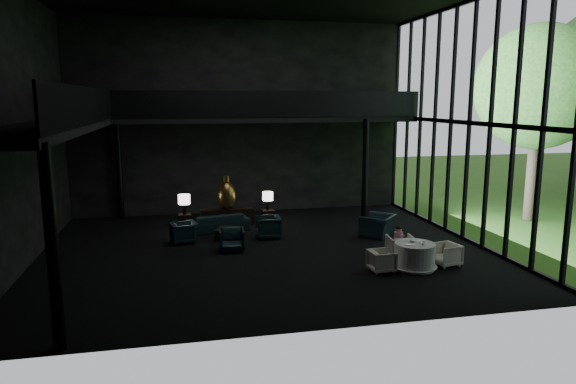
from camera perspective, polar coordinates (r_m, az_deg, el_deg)
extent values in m
cube|color=black|center=(16.59, -2.48, -6.47)|extent=(14.00, 12.00, 0.02)
cube|color=black|center=(21.85, -5.19, 8.17)|extent=(14.00, 0.04, 8.00)
cube|color=black|center=(10.05, 3.04, 5.88)|extent=(14.00, 0.04, 8.00)
cube|color=black|center=(16.31, -27.81, 6.38)|extent=(0.04, 12.00, 8.00)
cube|color=black|center=(16.06, -24.36, 6.60)|extent=(2.00, 12.00, 0.25)
cube|color=black|center=(21.00, -2.12, 8.12)|extent=(12.00, 2.00, 0.25)
cube|color=black|center=(15.87, -20.95, 8.97)|extent=(0.06, 12.00, 1.00)
cube|color=black|center=(20.01, -1.64, 9.74)|extent=(12.00, 0.06, 1.00)
cylinder|color=black|center=(10.63, -24.72, -5.78)|extent=(0.24, 0.24, 4.00)
cylinder|color=black|center=(21.69, -18.25, 2.38)|extent=(0.24, 0.24, 4.00)
cylinder|color=black|center=(21.20, 8.56, 2.61)|extent=(0.24, 0.24, 4.00)
cylinder|color=#382D23|center=(22.42, 25.49, 3.30)|extent=(0.36, 0.36, 4.90)
sphere|color=#2B5E21|center=(22.31, 26.05, 10.45)|extent=(4.80, 4.80, 4.80)
cube|color=black|center=(19.89, -6.78, -2.76)|extent=(2.02, 0.46, 0.64)
ellipsoid|color=#925E1D|center=(19.69, -6.82, -0.37)|extent=(0.68, 0.68, 1.06)
cylinder|color=#925E1D|center=(19.58, -6.86, 1.46)|extent=(0.23, 0.23, 0.21)
cube|color=black|center=(19.74, -11.38, -3.16)|extent=(0.48, 0.48, 0.53)
cylinder|color=black|center=(19.59, -11.43, -1.88)|extent=(0.13, 0.13, 0.39)
cylinder|color=white|center=(19.52, -11.47, -0.81)|extent=(0.45, 0.45, 0.36)
cube|color=black|center=(20.12, -2.23, -2.72)|extent=(0.47, 0.47, 0.52)
cylinder|color=black|center=(20.07, -2.26, -1.46)|extent=(0.13, 0.13, 0.37)
cylinder|color=white|center=(20.00, -2.27, -0.47)|extent=(0.42, 0.42, 0.33)
imported|color=#1A3046|center=(19.02, -7.79, -2.95)|extent=(2.47, 1.20, 0.93)
imported|color=#1D3940|center=(17.68, -11.62, -4.37)|extent=(0.81, 0.84, 0.74)
imported|color=#15354C|center=(17.93, -2.20, -3.69)|extent=(0.88, 0.93, 0.91)
imported|color=#132C37|center=(16.48, -6.27, -5.15)|extent=(0.85, 0.81, 0.82)
imported|color=#1E3242|center=(18.38, 9.96, -3.17)|extent=(1.46, 1.50, 1.11)
cube|color=black|center=(17.94, -6.48, -4.62)|extent=(1.07, 1.07, 0.38)
cylinder|color=white|center=(15.14, 13.87, -6.92)|extent=(1.14, 1.14, 0.75)
cone|color=white|center=(15.24, 13.82, -8.09)|extent=(1.30, 1.30, 0.10)
imported|color=beige|center=(16.01, 12.38, -5.87)|extent=(0.83, 0.79, 0.78)
imported|color=beige|center=(15.70, 17.12, -6.64)|extent=(0.70, 0.74, 0.66)
imported|color=beige|center=(14.73, 10.39, -7.58)|extent=(0.58, 0.62, 0.60)
cylinder|color=pink|center=(15.90, 12.17, -5.03)|extent=(0.27, 0.27, 0.39)
sphere|color=#D8A884|center=(15.83, 12.20, -4.02)|extent=(0.19, 0.19, 0.19)
ellipsoid|color=black|center=(15.82, 12.21, -3.92)|extent=(0.20, 0.20, 0.13)
cylinder|color=white|center=(14.85, 13.37, -5.70)|extent=(0.27, 0.27, 0.02)
cylinder|color=white|center=(15.30, 14.21, -5.27)|extent=(0.28, 0.28, 0.02)
cylinder|color=white|center=(15.09, 14.92, -5.53)|extent=(0.20, 0.20, 0.01)
cylinder|color=white|center=(15.12, 14.85, -5.34)|extent=(0.10, 0.10, 0.06)
ellipsoid|color=white|center=(15.11, 13.66, -5.32)|extent=(0.16, 0.16, 0.08)
cylinder|color=#99999E|center=(14.90, 14.73, -5.59)|extent=(0.07, 0.07, 0.07)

